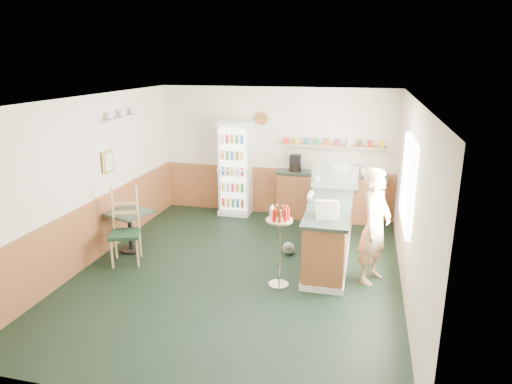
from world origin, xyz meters
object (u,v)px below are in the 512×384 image
(display_case, at_px, (335,176))
(shopkeeper, at_px, (375,226))
(cash_register, at_px, (327,210))
(cafe_table, at_px, (130,223))
(condiment_stand, at_px, (279,233))
(cafe_chair, at_px, (127,223))
(drinks_fridge, at_px, (235,168))

(display_case, height_order, shopkeeper, shopkeeper)
(cash_register, height_order, shopkeeper, shopkeeper)
(cafe_table, bearing_deg, condiment_stand, -13.08)
(display_case, distance_m, condiment_stand, 2.07)
(cafe_table, distance_m, cafe_chair, 0.42)
(cafe_table, bearing_deg, drinks_fridge, 62.95)
(drinks_fridge, xyz_separation_m, condiment_stand, (1.53, -3.04, -0.18))
(condiment_stand, xyz_separation_m, cafe_chair, (-2.59, 0.29, -0.17))
(cafe_table, bearing_deg, shopkeeper, -2.09)
(shopkeeper, bearing_deg, cash_register, 121.53)
(cash_register, distance_m, shopkeeper, 0.74)
(cash_register, height_order, cafe_chair, cafe_chair)
(cash_register, xyz_separation_m, cafe_table, (-3.40, 0.25, -0.60))
(shopkeeper, bearing_deg, display_case, 49.55)
(display_case, relative_size, cash_register, 2.30)
(shopkeeper, distance_m, condiment_stand, 1.43)
(cafe_chair, bearing_deg, condiment_stand, -28.05)
(drinks_fridge, height_order, cafe_chair, drinks_fridge)
(cash_register, xyz_separation_m, shopkeeper, (0.70, 0.10, -0.23))
(condiment_stand, relative_size, cafe_table, 1.44)
(drinks_fridge, bearing_deg, condiment_stand, -63.20)
(display_case, height_order, cafe_chair, display_case)
(condiment_stand, bearing_deg, cash_register, 31.51)
(cash_register, relative_size, cafe_table, 0.43)
(drinks_fridge, bearing_deg, shopkeeper, -41.52)
(condiment_stand, relative_size, cafe_chair, 0.97)
(drinks_fridge, distance_m, cafe_chair, 2.97)
(condiment_stand, bearing_deg, cafe_chair, 173.65)
(condiment_stand, distance_m, cafe_chair, 2.62)
(drinks_fridge, relative_size, cafe_chair, 1.60)
(cafe_chair, bearing_deg, cafe_table, 93.37)
(drinks_fridge, distance_m, shopkeeper, 3.84)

